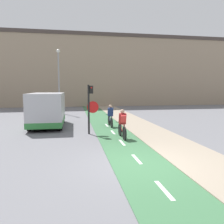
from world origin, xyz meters
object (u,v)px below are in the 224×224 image
Objects in this scene: traffic_light_pole at (90,104)px; cyclist_far at (110,117)px; cyclist_near at (122,125)px; street_lamp_far at (59,74)px; van at (48,110)px.

traffic_light_pole is 1.65× the size of cyclist_far.
cyclist_near is at bearing -89.32° from cyclist_far.
van is at bearing -91.87° from street_lamp_far.
cyclist_near is 0.39× the size of van.
street_lamp_far reaches higher than cyclist_far.
street_lamp_far is 3.87× the size of cyclist_far.
cyclist_near reaches higher than cyclist_far.
cyclist_far is at bearing -66.28° from street_lamp_far.
street_lamp_far is 10.40m from cyclist_far.
cyclist_far is (-0.04, 3.59, -0.05)m from cyclist_near.
street_lamp_far is at bearing 107.61° from cyclist_near.
traffic_light_pole is 0.61× the size of van.
cyclist_near is at bearing -45.29° from van.
van is at bearing 132.93° from traffic_light_pole.
traffic_light_pole is 4.01m from van.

